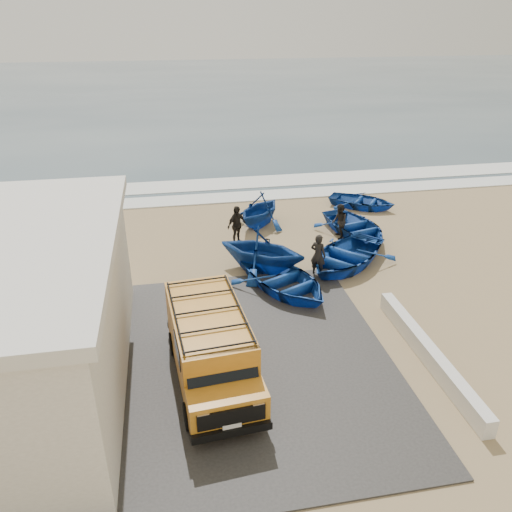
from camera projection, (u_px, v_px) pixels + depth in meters
ground at (240, 322)px, 16.25m from camera, size 160.00×160.00×0.00m
slab at (182, 367)px, 14.15m from camera, size 12.00×10.00×0.05m
ocean at (176, 89)px, 65.71m from camera, size 180.00×88.00×0.01m
surf_line at (206, 199)px, 26.83m from camera, size 180.00×1.60×0.06m
surf_wash at (202, 185)px, 29.05m from camera, size 180.00×2.20×0.04m
parapet at (428, 353)px, 14.29m from camera, size 0.35×6.00×0.55m
van at (210, 344)px, 13.29m from camera, size 2.29×4.95×2.06m
boat_near_left at (284, 281)px, 17.87m from camera, size 4.36×4.90×0.84m
boat_near_right at (345, 255)px, 19.66m from camera, size 5.29×5.18×0.90m
boat_mid_left at (262, 249)px, 19.07m from camera, size 4.52×4.39×1.81m
boat_mid_right at (355, 226)px, 22.45m from camera, size 3.69×4.48×0.81m
boat_far_left at (259, 209)px, 23.27m from camera, size 3.97×4.01×1.60m
boat_far_right at (362, 201)px, 25.59m from camera, size 4.11×3.91×0.69m
fisherman_front at (318, 255)px, 18.77m from camera, size 0.73×0.71×1.68m
fisherman_middle at (339, 222)px, 21.93m from camera, size 0.69×0.83×1.57m
fisherman_back at (237, 225)px, 21.36m from camera, size 1.06×0.93×1.72m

